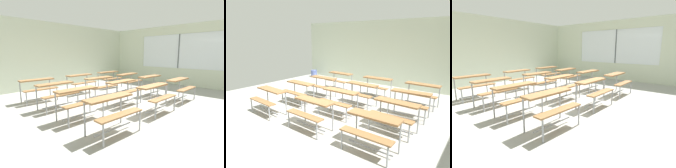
{
  "view_description": "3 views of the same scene",
  "coord_description": "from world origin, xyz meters",
  "views": [
    {
      "loc": [
        -3.8,
        -3.3,
        1.6
      ],
      "look_at": [
        0.35,
        0.71,
        0.58
      ],
      "focal_mm": 28.0,
      "sensor_mm": 36.0,
      "label": 1
    },
    {
      "loc": [
        3.69,
        -4.18,
        2.27
      ],
      "look_at": [
        0.05,
        0.52,
        0.84
      ],
      "focal_mm": 31.83,
      "sensor_mm": 36.0,
      "label": 2
    },
    {
      "loc": [
        -3.8,
        -3.3,
        1.6
      ],
      "look_at": [
        0.75,
        0.46,
        0.4
      ],
      "focal_mm": 28.0,
      "sensor_mm": 36.0,
      "label": 3
    }
  ],
  "objects": [
    {
      "name": "desk_bench_r0c1",
      "position": [
        0.34,
        -0.96,
        0.56
      ],
      "size": [
        1.11,
        0.61,
        0.74
      ],
      "rotation": [
        0.0,
        0.0,
        -0.02
      ],
      "color": "olive",
      "rests_on": "ground"
    },
    {
      "name": "wall_right",
      "position": [
        5.0,
        -0.13,
        1.45
      ],
      "size": [
        0.12,
        9.0,
        3.0
      ],
      "color": "beige",
      "rests_on": "ground"
    },
    {
      "name": "desk_bench_r1c1",
      "position": [
        0.33,
        0.17,
        0.56
      ],
      "size": [
        1.1,
        0.59,
        0.74
      ],
      "rotation": [
        0.0,
        0.0,
        0.0
      ],
      "color": "olive",
      "rests_on": "ground"
    },
    {
      "name": "desk_bench_r3c0",
      "position": [
        -1.39,
        2.44,
        0.56
      ],
      "size": [
        1.12,
        0.63,
        0.74
      ],
      "rotation": [
        0.0,
        0.0,
        -0.04
      ],
      "color": "olive",
      "rests_on": "ground"
    },
    {
      "name": "desk_bench_r2c2",
      "position": [
        2.01,
        1.29,
        0.56
      ],
      "size": [
        1.13,
        0.65,
        0.74
      ],
      "rotation": [
        0.0,
        0.0,
        0.05
      ],
      "color": "olive",
      "rests_on": "ground"
    },
    {
      "name": "desk_bench_r3c2",
      "position": [
        2.0,
        2.46,
        0.56
      ],
      "size": [
        1.12,
        0.64,
        0.74
      ],
      "rotation": [
        0.0,
        0.0,
        -0.04
      ],
      "color": "olive",
      "rests_on": "ground"
    },
    {
      "name": "desk_bench_r2c1",
      "position": [
        0.37,
        1.28,
        0.56
      ],
      "size": [
        1.13,
        0.64,
        0.74
      ],
      "rotation": [
        0.0,
        0.0,
        -0.05
      ],
      "color": "olive",
      "rests_on": "ground"
    },
    {
      "name": "desk_bench_r0c0",
      "position": [
        -1.4,
        -0.99,
        0.56
      ],
      "size": [
        1.13,
        0.64,
        0.74
      ],
      "rotation": [
        0.0,
        0.0,
        -0.05
      ],
      "color": "olive",
      "rests_on": "ground"
    },
    {
      "name": "desk_bench_r2c0",
      "position": [
        -1.35,
        1.28,
        0.56
      ],
      "size": [
        1.11,
        0.61,
        0.74
      ],
      "rotation": [
        0.0,
        0.0,
        0.02
      ],
      "color": "olive",
      "rests_on": "ground"
    },
    {
      "name": "desk_bench_r3c1",
      "position": [
        0.36,
        2.47,
        0.56
      ],
      "size": [
        1.11,
        0.6,
        0.74
      ],
      "rotation": [
        0.0,
        0.0,
        0.01
      ],
      "color": "olive",
      "rests_on": "ground"
    },
    {
      "name": "desk_bench_r1c2",
      "position": [
        2.02,
        0.18,
        0.56
      ],
      "size": [
        1.13,
        0.64,
        0.74
      ],
      "rotation": [
        0.0,
        0.0,
        -0.05
      ],
      "color": "olive",
      "rests_on": "ground"
    },
    {
      "name": "wall_back",
      "position": [
        0.0,
        4.5,
        1.5
      ],
      "size": [
        10.0,
        0.12,
        3.0
      ],
      "primitive_type": "cube",
      "color": "beige",
      "rests_on": "ground"
    },
    {
      "name": "desk_bench_r0c2",
      "position": [
        2.0,
        -0.93,
        0.56
      ],
      "size": [
        1.1,
        0.59,
        0.74
      ],
      "rotation": [
        0.0,
        0.0,
        -0.0
      ],
      "color": "olive",
      "rests_on": "ground"
    },
    {
      "name": "desk_bench_r1c0",
      "position": [
        -1.38,
        0.14,
        0.56
      ],
      "size": [
        1.11,
        0.62,
        0.74
      ],
      "rotation": [
        0.0,
        0.0,
        -0.02
      ],
      "color": "olive",
      "rests_on": "ground"
    },
    {
      "name": "ground",
      "position": [
        0.0,
        0.0,
        -0.03
      ],
      "size": [
        10.0,
        9.0,
        0.05
      ],
      "primitive_type": "cube",
      "color": "#9E9E99"
    }
  ]
}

